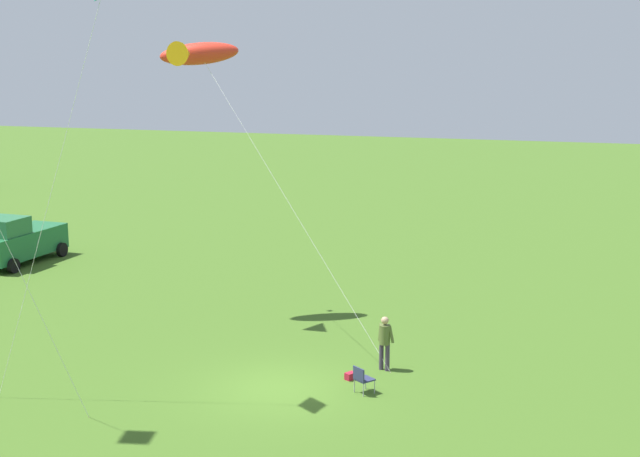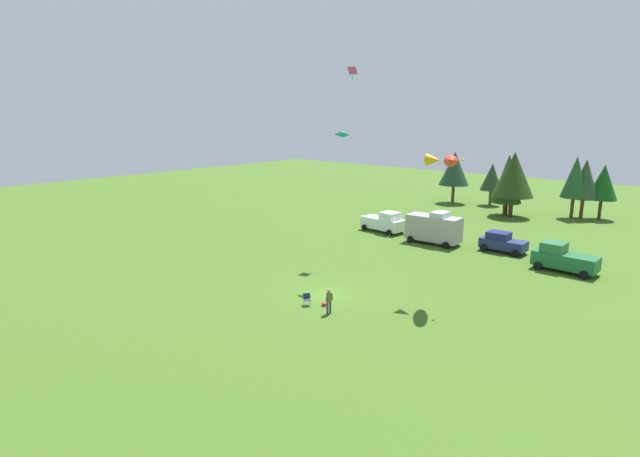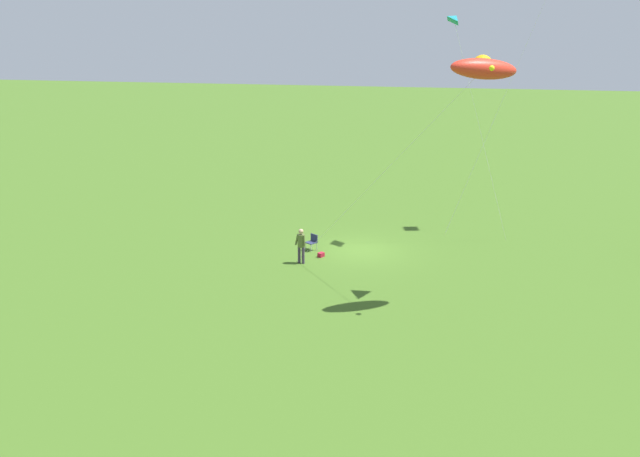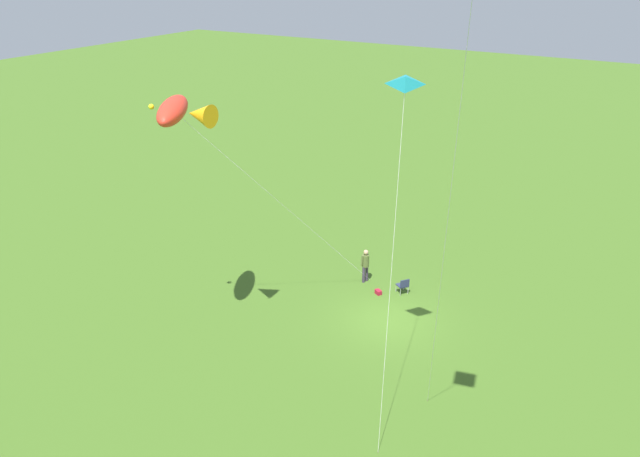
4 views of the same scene
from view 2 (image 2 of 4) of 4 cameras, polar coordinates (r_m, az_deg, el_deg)
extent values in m
plane|color=#3E621E|center=(36.86, 0.75, -7.52)|extent=(160.00, 160.00, 0.00)
cylinder|color=#3C3147|center=(33.38, 1.18, -8.97)|extent=(0.14, 0.14, 0.85)
cylinder|color=#3C3147|center=(33.27, 0.86, -9.05)|extent=(0.14, 0.14, 0.85)
cylinder|color=#546230|center=(33.06, 1.02, -7.83)|extent=(0.42, 0.42, 0.62)
sphere|color=tan|center=(32.90, 1.03, -7.08)|extent=(0.24, 0.24, 0.24)
cylinder|color=#546230|center=(33.10, 1.38, -7.74)|extent=(0.12, 0.15, 0.56)
cylinder|color=#546230|center=(32.90, 0.79, -7.88)|extent=(0.15, 0.23, 0.56)
cube|color=#292F50|center=(34.66, -1.47, -8.14)|extent=(0.67, 0.67, 0.04)
cube|color=#292F50|center=(34.79, -1.54, -7.70)|extent=(0.32, 0.41, 0.40)
cylinder|color=#A5A8AD|center=(34.58, -1.05, -8.56)|extent=(0.03, 0.03, 0.42)
cylinder|color=#A5A8AD|center=(34.51, -1.74, -8.61)|extent=(0.03, 0.03, 0.42)
cylinder|color=#A5A8AD|center=(34.97, -1.19, -8.31)|extent=(0.03, 0.03, 0.42)
cylinder|color=#A5A8AD|center=(34.89, -1.88, -8.36)|extent=(0.03, 0.03, 0.42)
cube|color=#A81A2E|center=(34.67, 0.45, -8.67)|extent=(0.39, 0.35, 0.22)
cube|color=white|center=(56.25, 7.19, 0.59)|extent=(5.17, 2.47, 1.20)
cube|color=white|center=(55.43, 8.02, 1.43)|extent=(1.97, 2.01, 0.80)
cylinder|color=black|center=(56.13, 9.30, -0.14)|extent=(0.70, 0.28, 0.68)
cylinder|color=black|center=(54.45, 7.90, -0.50)|extent=(0.70, 0.28, 0.68)
cylinder|color=black|center=(58.32, 6.50, 0.44)|extent=(0.70, 0.28, 0.68)
cylinder|color=black|center=(56.71, 5.07, 0.12)|extent=(0.70, 0.28, 0.68)
cube|color=#A29C9B|center=(51.89, 12.85, 0.05)|extent=(5.49, 2.42, 2.50)
cube|color=silver|center=(51.31, 13.58, 1.58)|extent=(1.48, 2.08, 0.50)
cylinder|color=black|center=(52.45, 15.26, -1.36)|extent=(0.69, 0.25, 0.68)
cylinder|color=black|center=(50.34, 14.16, -1.89)|extent=(0.69, 0.25, 0.68)
cylinder|color=black|center=(54.05, 11.50, -0.74)|extent=(0.69, 0.25, 0.68)
cylinder|color=black|center=(52.00, 10.28, -1.22)|extent=(0.69, 0.25, 0.68)
cube|color=navy|center=(50.68, 20.21, -1.67)|extent=(4.21, 1.82, 0.90)
cube|color=navy|center=(50.68, 19.75, -0.73)|extent=(2.01, 1.66, 0.65)
cylinder|color=black|center=(50.44, 18.16, -2.11)|extent=(0.68, 0.22, 0.68)
cylinder|color=black|center=(52.22, 19.04, -1.68)|extent=(0.68, 0.22, 0.68)
cylinder|color=black|center=(49.39, 21.37, -2.68)|extent=(0.68, 0.22, 0.68)
cylinder|color=black|center=(51.20, 22.15, -2.21)|extent=(0.68, 0.22, 0.68)
cube|color=#1E6336|center=(46.47, 26.22, -3.31)|extent=(5.08, 2.20, 1.20)
cube|color=#28693D|center=(46.51, 25.17, -1.92)|extent=(1.87, 1.91, 0.80)
cylinder|color=black|center=(46.16, 23.61, -3.94)|extent=(0.69, 0.25, 0.68)
cylinder|color=black|center=(48.15, 24.51, -3.35)|extent=(0.69, 0.25, 0.68)
cylinder|color=black|center=(45.16, 27.89, -4.73)|extent=(0.69, 0.25, 0.68)
cylinder|color=black|center=(47.19, 28.63, -4.10)|extent=(0.69, 0.25, 0.68)
cylinder|color=#503D22|center=(76.40, 14.95, 3.83)|extent=(0.45, 0.45, 2.71)
cone|color=#1F4027|center=(75.92, 15.11, 6.65)|extent=(4.30, 4.30, 4.85)
cylinder|color=#46402D|center=(76.07, 18.89, 3.34)|extent=(0.42, 0.42, 2.21)
cone|color=#243B24|center=(75.66, 19.05, 5.60)|extent=(3.16, 3.16, 3.84)
cylinder|color=#472E1B|center=(69.13, 20.41, 2.10)|extent=(0.60, 0.60, 1.69)
cone|color=#274A1E|center=(68.55, 20.67, 5.35)|extent=(3.76, 3.76, 6.22)
cylinder|color=#462F21|center=(68.43, 20.97, 2.35)|extent=(0.55, 0.55, 2.63)
cone|color=#223C14|center=(67.85, 21.25, 5.79)|extent=(5.15, 5.15, 5.64)
cylinder|color=#503A1A|center=(70.41, 26.85, 2.10)|extent=(0.41, 0.41, 2.67)
cone|color=#224E24|center=(69.87, 27.18, 5.27)|extent=(3.21, 3.21, 5.18)
cylinder|color=brown|center=(70.98, 27.73, 2.04)|extent=(0.44, 0.44, 2.55)
cone|color=#264428|center=(70.47, 28.04, 5.02)|extent=(3.46, 3.46, 4.92)
cylinder|color=#552F20|center=(71.61, 29.35, 1.92)|extent=(0.39, 0.39, 2.50)
cone|color=#124B17|center=(71.13, 29.65, 4.63)|extent=(3.50, 3.50, 4.36)
ellipsoid|color=red|center=(35.51, 14.70, 7.47)|extent=(2.23, 3.01, 1.03)
cone|color=#F9AA11|center=(36.10, 12.86, 7.65)|extent=(1.00, 0.84, 0.84)
sphere|color=yellow|center=(35.39, 16.04, 7.53)|extent=(0.21, 0.21, 0.21)
cylinder|color=silver|center=(33.82, 7.84, -0.87)|extent=(4.28, 8.26, 9.76)
cylinder|color=#4C3823|center=(33.42, 0.51, -9.73)|extent=(0.04, 0.04, 0.01)
pyramid|color=teal|center=(39.09, 2.61, 10.82)|extent=(1.07, 0.93, 0.57)
cylinder|color=silver|center=(41.27, 3.30, 2.84)|extent=(1.18, 3.31, 11.31)
cylinder|color=#4C3823|center=(44.21, 3.93, -4.02)|extent=(0.04, 0.04, 0.01)
cube|color=#D03E94|center=(46.31, 3.73, 17.58)|extent=(0.90, 0.70, 0.63)
cylinder|color=green|center=(46.28, 3.72, 16.99)|extent=(0.04, 0.04, 0.80)
cylinder|color=silver|center=(43.32, 2.28, 6.90)|extent=(2.25, 6.09, 16.65)
cylinder|color=#4C3823|center=(42.05, 0.75, -4.89)|extent=(0.04, 0.04, 0.01)
camera|label=1|loc=(49.19, -28.07, 7.82)|focal=50.00mm
camera|label=3|loc=(33.51, 65.95, 4.00)|focal=42.00mm
camera|label=4|loc=(57.79, 8.00, 15.05)|focal=35.00mm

